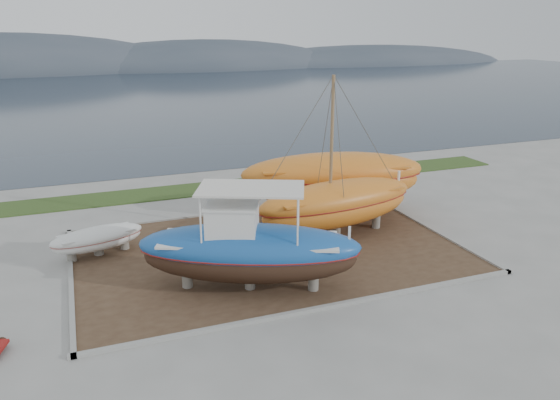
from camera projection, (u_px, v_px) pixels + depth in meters
name	position (u px, v px, depth m)	size (l,w,h in m)	color
ground	(301.00, 286.00, 23.06)	(140.00, 140.00, 0.00)	gray
dirt_patch	(269.00, 251.00, 26.61)	(18.00, 12.00, 0.06)	#422D1E
curb_frame	(269.00, 250.00, 26.60)	(18.60, 12.60, 0.15)	gray
grass_strip	(212.00, 188.00, 36.83)	(44.00, 3.00, 0.08)	#284219
sea	(127.00, 95.00, 85.32)	(260.00, 100.00, 0.04)	#1A2735
mountain_ridge	(103.00, 70.00, 134.24)	(200.00, 36.00, 20.00)	#333D49
blue_caique	(249.00, 239.00, 22.11)	(9.14, 2.85, 4.39)	#1A53A1
white_dinghy	(98.00, 242.00, 25.93)	(4.37, 1.64, 1.31)	silver
orange_sailboat	(339.00, 159.00, 27.14)	(9.00, 2.65, 8.24)	orange
orange_bare_hull	(333.00, 184.00, 31.35)	(10.64, 3.19, 3.49)	orange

